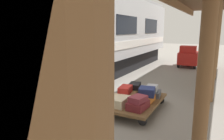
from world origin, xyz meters
name	(u,v)px	position (x,y,z in m)	size (l,w,h in m)	color
ground_plane	(134,109)	(0.00, 0.00, 0.00)	(60.00, 60.00, 0.00)	gray
train_car	(44,35)	(3.35, 0.00, 2.06)	(3.02, 21.19, 4.00)	#B7BABF
luggage_cart	(136,102)	(-0.06, 0.04, 0.24)	(1.25, 2.10, 0.28)	brown
suitcase_olive_duffel	(134,91)	(0.22, -0.54, 0.38)	(0.41, 0.60, 0.18)	brown
suitcase_maroon_trunk	(138,105)	(-0.34, 0.61, 0.38)	(0.40, 0.60, 0.19)	maroon
suitcase_cream_canvas	(118,101)	(0.22, 0.61, 0.39)	(0.49, 0.59, 0.22)	beige
suitcase_slate_roller	(152,93)	(-0.34, -0.54, 0.37)	(0.50, 0.50, 0.16)	#4C515B
suitcase_brown_leather	(127,96)	(0.22, 0.04, 0.37)	(0.51, 0.49, 0.18)	brown
suitcase_orange_carryall	(145,99)	(-0.34, 0.04, 0.37)	(0.39, 0.61, 0.17)	#CC6B23
suitcase_red_plastic	(125,90)	(0.26, 0.06, 0.56)	(0.30, 0.52, 0.19)	#AD231E
suitcase_burgundy_valise	(138,99)	(-0.34, 0.64, 0.55)	(0.33, 0.44, 0.14)	maroon
suitcase_black_hardshell	(135,86)	(0.20, -0.50, 0.54)	(0.32, 0.51, 0.15)	black
suitcase_gray_aluminum	(152,88)	(-0.35, -0.51, 0.53)	(0.31, 0.41, 0.17)	#9EA0A5
suitcase_navy_fabric	(147,92)	(-0.36, 0.00, 0.57)	(0.42, 0.44, 0.22)	navy
porter_in_overalls	(106,73)	(1.04, -0.24, 0.93)	(0.70, 0.48, 1.70)	navy
porter_by_door	(79,74)	(1.63, 0.39, 0.93)	(0.74, 0.59, 1.70)	#332D28
baggage_tug	(188,57)	(-0.36, -7.94, 0.63)	(1.16, 1.74, 1.30)	#B21E19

